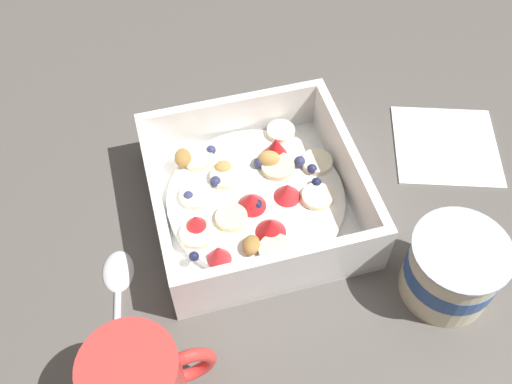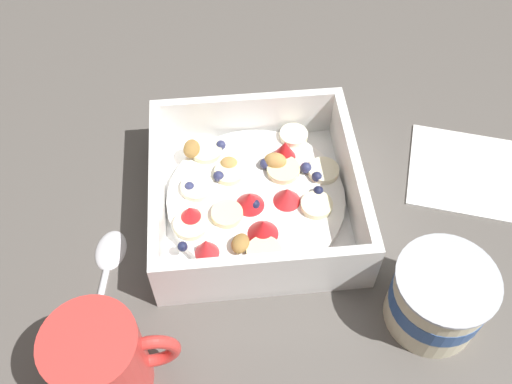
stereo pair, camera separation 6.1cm
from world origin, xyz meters
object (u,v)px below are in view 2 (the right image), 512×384
object	(u,v)px
fruit_bowl	(255,197)
coffee_mug	(101,361)
spoon	(105,271)
folded_napkin	(463,171)
yogurt_cup	(438,298)

from	to	relation	value
fruit_bowl	coffee_mug	distance (m)	0.23
spoon	coffee_mug	world-z (taller)	coffee_mug
coffee_mug	folded_napkin	distance (m)	0.44
yogurt_cup	fruit_bowl	bearing A→B (deg)	-42.44
coffee_mug	folded_napkin	size ratio (longest dim) A/B	0.91
fruit_bowl	spoon	world-z (taller)	fruit_bowl
spoon	folded_napkin	size ratio (longest dim) A/B	1.45
yogurt_cup	folded_napkin	world-z (taller)	yogurt_cup
fruit_bowl	coffee_mug	bearing A→B (deg)	49.87
fruit_bowl	coffee_mug	world-z (taller)	coffee_mug
spoon	yogurt_cup	xyz separation A→B (m)	(-0.31, 0.08, 0.03)
yogurt_cup	coffee_mug	size ratio (longest dim) A/B	0.84
spoon	fruit_bowl	bearing A→B (deg)	-157.82
yogurt_cup	folded_napkin	xyz separation A→B (m)	(-0.09, -0.17, -0.04)
coffee_mug	spoon	bearing A→B (deg)	-83.80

